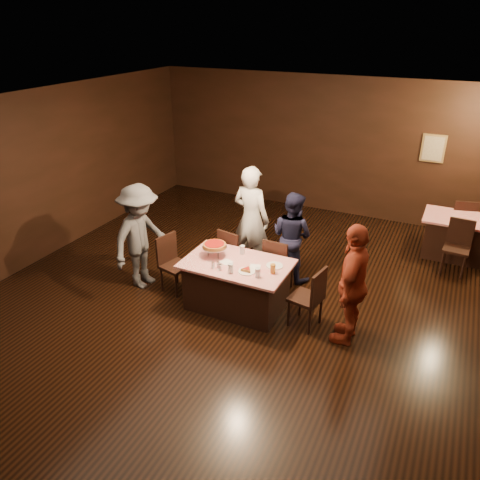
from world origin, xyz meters
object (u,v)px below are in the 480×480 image
chair_back_far (460,221)px  chair_far_left (235,254)px  chair_far_right (279,264)px  diner_red_shirt (353,284)px  pizza_stand (214,245)px  glass_front_right (258,273)px  main_table (237,285)px  chair_end_right (306,297)px  glass_front_left (231,268)px  chair_end_left (176,265)px  plate_empty (275,266)px  diner_grey_knit (140,237)px  glass_back (242,250)px  diner_white_jacket (251,219)px  back_table (458,237)px  glass_amber (273,269)px  diner_navy_hoodie (292,236)px  chair_back_near (457,248)px

chair_back_far → chair_far_left: bearing=29.1°
chair_far_right → diner_red_shirt: size_ratio=0.54×
pizza_stand → glass_front_right: size_ratio=2.71×
main_table → chair_far_right: (0.40, 0.75, 0.09)m
glass_front_right → chair_end_right: bearing=21.0°
glass_front_left → chair_end_left: bearing=165.4°
chair_far_left → plate_empty: chair_far_left is taller
diner_grey_knit → glass_front_right: 2.16m
glass_back → diner_red_shirt: bearing=-10.9°
plate_empty → glass_back: glass_back is taller
main_table → chair_back_far: (2.97, 3.91, 0.09)m
main_table → diner_white_jacket: diner_white_jacket is taller
diner_white_jacket → chair_far_left: bearing=90.5°
back_table → plate_empty: bearing=-127.4°
glass_front_right → glass_amber: (0.15, 0.20, 0.00)m
diner_navy_hoodie → glass_front_left: bearing=92.7°
back_table → glass_front_left: size_ratio=9.29×
glass_back → main_table: bearing=-80.5°
chair_end_left → diner_red_shirt: bearing=-77.4°
back_table → plate_empty: plate_empty is taller
main_table → pizza_stand: (-0.40, 0.05, 0.57)m
chair_back_near → glass_front_right: size_ratio=6.79×
diner_white_jacket → glass_front_right: bearing=126.1°
main_table → plate_empty: 0.69m
back_table → diner_grey_knit: size_ratio=0.74×
chair_far_left → diner_white_jacket: size_ratio=0.50×
diner_red_shirt → glass_front_right: bearing=-80.5°
chair_end_right → pizza_stand: size_ratio=2.50×
pizza_stand → glass_back: pizza_stand is taller
diner_grey_knit → glass_amber: diner_grey_knit is taller
pizza_stand → chair_end_left: bearing=-175.9°
chair_end_left → chair_back_near: size_ratio=1.00×
chair_back_near → glass_amber: chair_back_near is taller
diner_grey_knit → glass_front_right: diner_grey_knit is taller
glass_amber → chair_end_left: bearing=178.3°
chair_far_left → glass_amber: 1.33m
diner_red_shirt → chair_back_near: bearing=155.8°
chair_back_near → glass_front_right: 3.83m
glass_back → plate_empty: bearing=-14.0°
diner_grey_knit → chair_far_left: bearing=-52.1°
chair_end_right → glass_front_right: 0.79m
glass_front_right → chair_far_left: bearing=130.4°
chair_back_near → diner_navy_hoodie: size_ratio=0.61×
chair_end_left → diner_navy_hoodie: bearing=-37.3°
chair_far_right → chair_back_far: same height
diner_red_shirt → chair_back_far: bearing=163.4°
chair_end_right → glass_back: size_ratio=6.79×
chair_end_left → diner_navy_hoodie: (1.53, 1.24, 0.30)m
back_table → diner_navy_hoodie: 3.30m
chair_back_far → pizza_stand: (-3.37, -3.86, 0.48)m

